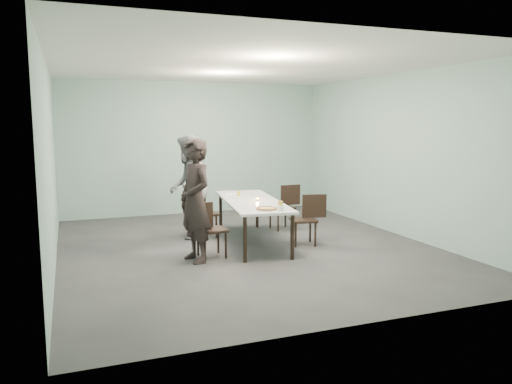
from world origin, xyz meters
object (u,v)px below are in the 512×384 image
object	(u,v)px
chair_near_right	(308,216)
diner_near	(195,201)
table	(252,203)
chair_far_left	(200,210)
beer_glass	(280,206)
diner_far	(188,187)
water_tumbler	(281,208)
amber_tumbler	(239,193)
pizza	(267,209)
chair_near_left	(207,226)
tealight	(257,200)
chair_far_right	(286,204)
side_plate	(263,206)

from	to	relation	value
chair_near_right	diner_near	xyz separation A→B (m)	(-2.05, -0.34, 0.43)
table	chair_near_right	bearing A→B (deg)	-29.42
chair_near_right	diner_near	bearing A→B (deg)	21.45
chair_far_left	beer_glass	distance (m)	2.02
diner_near	diner_far	size ratio (longest dim) A/B	0.99
water_tumbler	amber_tumbler	distance (m)	1.79
diner_far	water_tumbler	distance (m)	2.19
pizza	water_tumbler	world-z (taller)	water_tumbler
diner_near	water_tumbler	size ratio (longest dim) A/B	20.59
chair_near_left	amber_tumbler	world-z (taller)	chair_near_left
beer_glass	water_tumbler	xyz separation A→B (m)	(-0.00, -0.04, -0.03)
table	water_tumbler	size ratio (longest dim) A/B	30.01
water_tumbler	tealight	size ratio (longest dim) A/B	1.61
diner_far	chair_near_right	bearing A→B (deg)	72.57
chair_far_right	beer_glass	bearing A→B (deg)	59.41
chair_near_right	diner_far	size ratio (longest dim) A/B	0.46
water_tumbler	amber_tumbler	xyz separation A→B (m)	(-0.07, 1.79, -0.01)
table	beer_glass	distance (m)	1.14
chair_far_left	tealight	xyz separation A→B (m)	(0.80, -0.82, 0.27)
chair_near_left	chair_far_right	size ratio (longest dim) A/B	1.00
beer_glass	chair_far_left	bearing A→B (deg)	113.29
diner_far	water_tumbler	world-z (taller)	diner_far
side_plate	amber_tumbler	bearing A→B (deg)	89.60
pizza	water_tumbler	xyz separation A→B (m)	(0.17, -0.17, 0.03)
chair_near_right	pizza	bearing A→B (deg)	39.84
table	side_plate	bearing A→B (deg)	-93.39
pizza	table	bearing A→B (deg)	82.92
chair_near_right	water_tumbler	world-z (taller)	chair_near_right
side_plate	chair_far_right	bearing A→B (deg)	54.56
beer_glass	chair_near_left	bearing A→B (deg)	156.21
side_plate	water_tumbler	bearing A→B (deg)	-81.21
chair_near_left	water_tumbler	bearing A→B (deg)	-29.20
table	amber_tumbler	size ratio (longest dim) A/B	33.76
amber_tumbler	chair_far_left	bearing A→B (deg)	173.29
chair_far_right	beer_glass	distance (m)	2.22
chair_far_right	side_plate	distance (m)	1.84
chair_near_right	chair_far_right	xyz separation A→B (m)	(0.17, 1.32, 0.00)
chair_far_left	diner_far	size ratio (longest dim) A/B	0.46
chair_near_right	diner_near	world-z (taller)	diner_near
table	beer_glass	world-z (taller)	beer_glass
chair_far_left	pizza	xyz separation A→B (m)	(0.62, -1.70, 0.27)
tealight	chair_near_left	bearing A→B (deg)	-152.29
pizza	side_plate	world-z (taller)	pizza
diner_far	pizza	distance (m)	1.97
pizza	tealight	world-z (taller)	tealight
pizza	side_plate	xyz separation A→B (m)	(0.08, 0.35, -0.01)
chair_near_right	tealight	distance (m)	0.91
chair_near_left	pizza	xyz separation A→B (m)	(0.87, -0.32, 0.27)
chair_far_left	chair_near_right	world-z (taller)	same
table	water_tumbler	xyz separation A→B (m)	(0.04, -1.16, 0.10)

